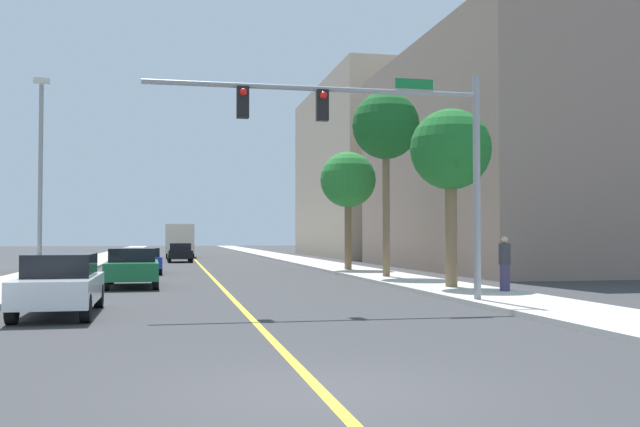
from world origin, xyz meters
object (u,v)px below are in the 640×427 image
(car_white, at_px, (60,283))
(car_green, at_px, (132,267))
(palm_far, at_px, (348,181))
(car_blue, at_px, (142,260))
(street_lamp, at_px, (41,169))
(palm_mid, at_px, (386,127))
(traffic_signal_mast, at_px, (381,135))
(car_black, at_px, (180,252))
(pedestrian, at_px, (505,264))
(delivery_truck, at_px, (181,240))
(palm_near, at_px, (451,152))

(car_white, bearing_deg, car_green, -97.88)
(palm_far, height_order, car_blue, palm_far)
(street_lamp, bearing_deg, car_blue, 70.48)
(car_green, bearing_deg, palm_mid, 10.87)
(car_blue, bearing_deg, traffic_signal_mast, -71.37)
(traffic_signal_mast, bearing_deg, car_green, 127.65)
(car_black, bearing_deg, pedestrian, -74.58)
(pedestrian, bearing_deg, palm_far, 152.21)
(car_black, height_order, pedestrian, pedestrian)
(car_blue, bearing_deg, palm_mid, -36.37)
(delivery_truck, relative_size, pedestrian, 4.43)
(car_white, xyz_separation_m, pedestrian, (13.18, 3.10, 0.27))
(street_lamp, relative_size, delivery_truck, 0.99)
(car_blue, height_order, car_green, car_green)
(car_green, relative_size, pedestrian, 2.63)
(palm_far, distance_m, pedestrian, 16.24)
(car_green, height_order, pedestrian, pedestrian)
(car_green, bearing_deg, delivery_truck, 84.78)
(pedestrian, bearing_deg, palm_near, 169.83)
(car_blue, xyz_separation_m, delivery_truck, (2.24, 27.55, 0.89))
(palm_near, distance_m, delivery_truck, 42.75)
(car_green, xyz_separation_m, car_white, (-1.18, -9.66, 0.02))
(traffic_signal_mast, bearing_deg, car_blue, 110.50)
(street_lamp, bearing_deg, traffic_signal_mast, -42.33)
(traffic_signal_mast, bearing_deg, palm_far, 78.88)
(palm_near, distance_m, pedestrian, 4.56)
(traffic_signal_mast, distance_m, street_lamp, 14.16)
(street_lamp, height_order, car_white, street_lamp)
(palm_mid, bearing_deg, car_black, 110.19)
(street_lamp, distance_m, car_blue, 10.73)
(car_white, bearing_deg, palm_mid, -135.56)
(street_lamp, bearing_deg, palm_near, -17.88)
(traffic_signal_mast, distance_m, car_green, 12.25)
(street_lamp, distance_m, delivery_truck, 37.55)
(car_blue, distance_m, car_green, 9.83)
(traffic_signal_mast, bearing_deg, palm_near, 50.63)
(car_blue, relative_size, car_white, 0.95)
(palm_near, xyz_separation_m, car_white, (-12.26, -5.35, -4.13))
(car_black, distance_m, pedestrian, 34.21)
(traffic_signal_mast, height_order, car_white, traffic_signal_mast)
(palm_near, bearing_deg, traffic_signal_mast, -129.37)
(palm_far, bearing_deg, car_blue, 176.44)
(palm_near, distance_m, car_blue, 18.47)
(street_lamp, bearing_deg, palm_mid, 8.32)
(car_green, xyz_separation_m, car_black, (2.03, 26.16, -0.03))
(traffic_signal_mast, distance_m, car_blue, 20.69)
(delivery_truck, bearing_deg, palm_far, -71.35)
(palm_far, relative_size, car_green, 1.35)
(palm_far, relative_size, pedestrian, 3.57)
(pedestrian, bearing_deg, car_blue, -176.29)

